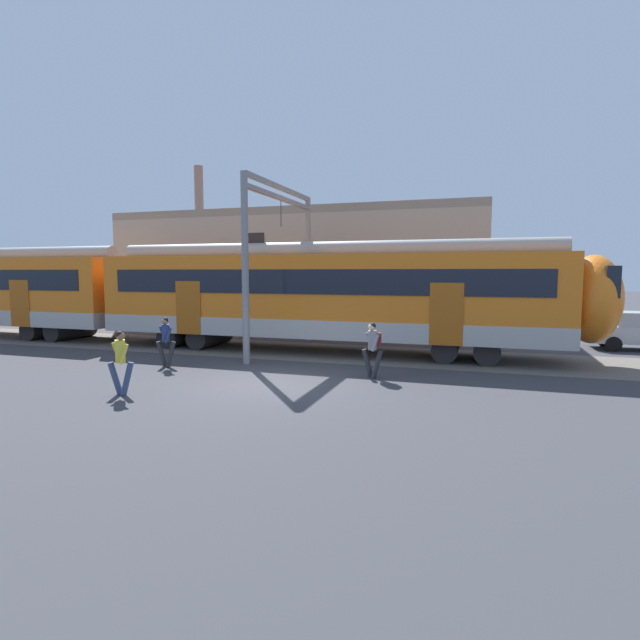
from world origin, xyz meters
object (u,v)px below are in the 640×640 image
Objects in this scene: pedestrian_navy at (166,338)px; pedestrian_grey at (373,345)px; pedestrian_yellow at (121,358)px; commuter_train at (137,292)px.

pedestrian_navy is 6.93m from pedestrian_grey.
pedestrian_yellow is (1.20, -3.62, 0.00)m from pedestrian_navy.
pedestrian_navy is 1.00× the size of pedestrian_yellow.
pedestrian_navy is (4.62, -4.53, -1.29)m from commuter_train.
commuter_train is at bearing 135.58° from pedestrian_navy.
commuter_train is 10.10m from pedestrian_yellow.
commuter_train is 12.32m from pedestrian_grey.
commuter_train reaches higher than pedestrian_yellow.
pedestrian_grey is at bearing -19.62° from commuter_train.
commuter_train is at bearing 125.55° from pedestrian_yellow.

